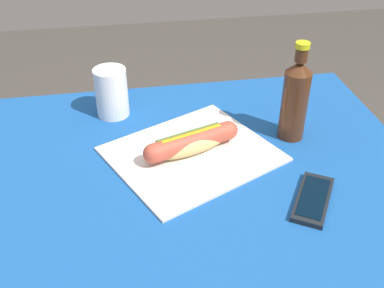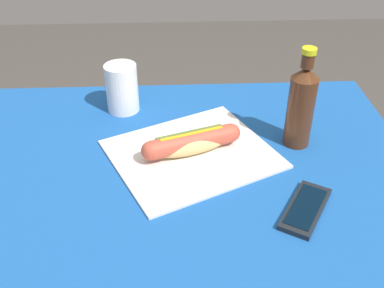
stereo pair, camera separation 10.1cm
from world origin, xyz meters
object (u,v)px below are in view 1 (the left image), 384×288
(drinking_cup, at_px, (111,92))
(hot_dog, at_px, (192,142))
(soda_bottle, at_px, (295,98))
(cell_phone, at_px, (313,199))

(drinking_cup, bearing_deg, hot_dog, -51.43)
(soda_bottle, xyz_separation_m, drinking_cup, (-0.41, 0.17, -0.04))
(cell_phone, bearing_deg, hot_dog, 137.21)
(soda_bottle, distance_m, drinking_cup, 0.44)
(hot_dog, xyz_separation_m, drinking_cup, (-0.17, 0.21, 0.03))
(soda_bottle, bearing_deg, drinking_cup, 157.25)
(drinking_cup, bearing_deg, cell_phone, -46.98)
(cell_phone, relative_size, drinking_cup, 1.28)
(drinking_cup, bearing_deg, soda_bottle, -22.75)
(soda_bottle, height_order, drinking_cup, soda_bottle)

